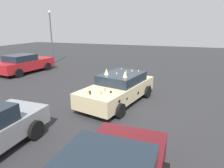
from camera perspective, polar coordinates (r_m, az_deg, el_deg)
name	(u,v)px	position (r m, az deg, el deg)	size (l,w,h in m)	color
ground_plane	(118,102)	(9.63, 1.68, -5.32)	(60.00, 60.00, 0.00)	#2D2D30
art_car_decorated	(119,88)	(9.45, 1.96, -1.18)	(4.81, 2.76, 1.67)	beige
parked_sedan_far_right	(25,63)	(17.10, -24.00, 5.45)	(4.71, 2.50, 1.46)	red
lot_lamp_post	(51,33)	(20.60, -17.24, 14.01)	(0.28, 0.28, 4.98)	#4C4C51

